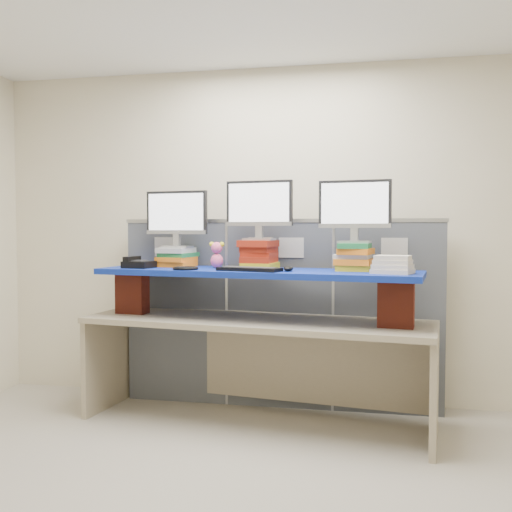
% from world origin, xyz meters
% --- Properties ---
extents(room, '(5.00, 4.00, 2.80)m').
position_xyz_m(room, '(0.00, 0.00, 1.40)').
color(room, beige).
rests_on(room, ground).
extents(cubicle_partition, '(2.60, 0.06, 1.53)m').
position_xyz_m(cubicle_partition, '(-0.00, 1.78, 0.77)').
color(cubicle_partition, '#4B4F58').
rests_on(cubicle_partition, ground).
extents(desk, '(2.65, 1.09, 0.78)m').
position_xyz_m(desk, '(-0.11, 1.35, 0.63)').
color(desk, tan).
rests_on(desk, ground).
extents(brick_pier_left, '(0.25, 0.16, 0.32)m').
position_xyz_m(brick_pier_left, '(-1.12, 1.44, 0.94)').
color(brick_pier_left, maroon).
rests_on(brick_pier_left, desk).
extents(brick_pier_right, '(0.25, 0.16, 0.32)m').
position_xyz_m(brick_pier_right, '(0.89, 1.17, 0.94)').
color(brick_pier_right, maroon).
rests_on(brick_pier_right, desk).
extents(blue_board, '(2.45, 0.91, 0.04)m').
position_xyz_m(blue_board, '(-0.11, 1.35, 1.13)').
color(blue_board, navy).
rests_on(blue_board, brick_pier_left).
extents(book_stack_left, '(0.29, 0.34, 0.15)m').
position_xyz_m(book_stack_left, '(-0.79, 1.56, 1.22)').
color(book_stack_left, orange).
rests_on(book_stack_left, blue_board).
extents(book_stack_center, '(0.29, 0.32, 0.21)m').
position_xyz_m(book_stack_center, '(-0.11, 1.47, 1.26)').
color(book_stack_center, gold).
rests_on(book_stack_center, blue_board).
extents(book_stack_right, '(0.29, 0.33, 0.20)m').
position_xyz_m(book_stack_right, '(0.61, 1.37, 1.25)').
color(book_stack_right, gold).
rests_on(book_stack_right, blue_board).
extents(monitor_left, '(0.52, 0.17, 0.45)m').
position_xyz_m(monitor_left, '(-0.79, 1.57, 1.55)').
color(monitor_left, '#97989C').
rests_on(monitor_left, book_stack_left).
extents(monitor_center, '(0.52, 0.17, 0.45)m').
position_xyz_m(monitor_center, '(-0.11, 1.47, 1.62)').
color(monitor_center, '#97989C').
rests_on(monitor_center, book_stack_center).
extents(monitor_right, '(0.52, 0.17, 0.45)m').
position_xyz_m(monitor_right, '(0.60, 1.37, 1.60)').
color(monitor_right, '#97989C').
rests_on(monitor_right, book_stack_right).
extents(keyboard, '(0.48, 0.27, 0.03)m').
position_xyz_m(keyboard, '(-0.13, 1.19, 1.16)').
color(keyboard, black).
rests_on(keyboard, blue_board).
extents(mouse, '(0.11, 0.14, 0.04)m').
position_xyz_m(mouse, '(0.15, 1.22, 1.17)').
color(mouse, black).
rests_on(mouse, blue_board).
extents(desk_phone, '(0.24, 0.22, 0.09)m').
position_xyz_m(desk_phone, '(-1.03, 1.36, 1.18)').
color(desk_phone, black).
rests_on(desk_phone, blue_board).
extents(headset, '(0.24, 0.24, 0.02)m').
position_xyz_m(headset, '(-0.61, 1.23, 1.16)').
color(headset, black).
rests_on(headset, blue_board).
extents(plush_toy, '(0.12, 0.09, 0.20)m').
position_xyz_m(plush_toy, '(-0.44, 1.47, 1.25)').
color(plush_toy, '#FF6193').
rests_on(plush_toy, blue_board).
extents(binder_stack, '(0.30, 0.27, 0.12)m').
position_xyz_m(binder_stack, '(0.86, 1.14, 1.21)').
color(binder_stack, beige).
rests_on(binder_stack, blue_board).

